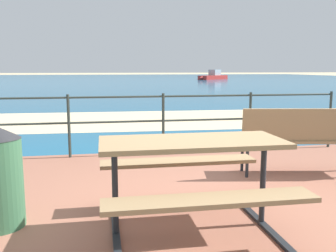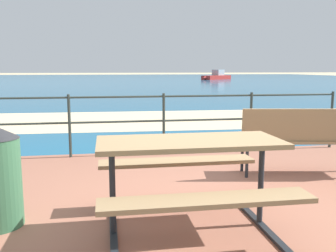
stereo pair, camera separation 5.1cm
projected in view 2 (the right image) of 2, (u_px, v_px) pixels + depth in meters
name	position (u px, v px, depth m)	size (l,w,h in m)	color
ground_plane	(201.00, 214.00, 3.68)	(240.00, 240.00, 0.00)	tan
patio_paving	(201.00, 211.00, 3.68)	(6.40, 5.20, 0.06)	#935B47
sea_water	(114.00, 81.00, 42.67)	(90.00, 90.00, 0.01)	#145B84
beach_strip	(140.00, 120.00, 10.40)	(54.00, 3.99, 0.01)	beige
picnic_table	(189.00, 163.00, 3.09)	(1.53, 1.38, 0.79)	#8C704C
park_bench	(302.00, 135.00, 4.69)	(1.61, 0.67, 0.88)	#8C704C
railing_fence	(164.00, 115.00, 5.94)	(5.94, 0.04, 0.98)	#2D3833
boat_near	(217.00, 76.00, 48.33)	(4.88, 4.44, 1.27)	red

